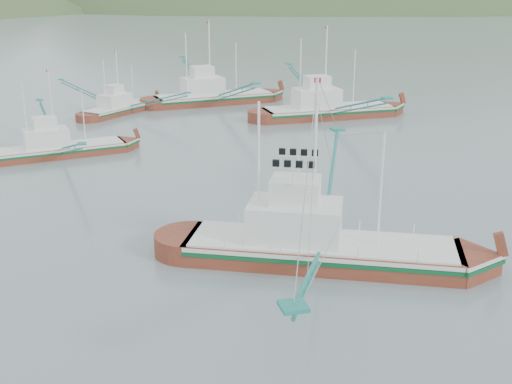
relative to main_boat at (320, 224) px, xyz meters
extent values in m
plane|color=slate|center=(-2.68, -1.51, -2.45)|extent=(1200.00, 1200.00, 0.00)
cube|color=maroon|center=(0.12, -0.06, -2.23)|extent=(16.47, 10.67, 2.15)
cube|color=silver|center=(0.12, -0.06, -1.31)|extent=(16.21, 10.62, 0.24)
cube|color=#0B4E26|center=(0.12, -0.06, -1.58)|extent=(16.22, 10.64, 0.24)
cube|color=silver|center=(0.12, -0.06, -1.10)|extent=(15.65, 10.14, 0.13)
cube|color=silver|center=(-1.35, 0.62, 0.03)|extent=(6.33, 5.38, 2.37)
cube|color=silver|center=(-1.35, 0.62, 1.97)|extent=(3.53, 3.32, 1.51)
cylinder|color=white|center=(-0.37, 0.17, 3.69)|extent=(0.17, 0.17, 9.69)
cylinder|color=white|center=(-3.30, 1.52, 2.96)|extent=(0.15, 0.15, 8.24)
cylinder|color=white|center=(3.05, -1.41, 2.24)|extent=(0.13, 0.13, 6.78)
cube|color=maroon|center=(15.84, 39.90, -2.23)|extent=(16.28, 4.83, 2.15)
cube|color=silver|center=(15.84, 39.90, -1.32)|extent=(15.96, 4.91, 0.24)
cube|color=#0B4E26|center=(15.84, 39.90, -1.58)|extent=(15.96, 4.93, 0.24)
cube|color=silver|center=(15.84, 39.90, -1.10)|extent=(15.46, 4.59, 0.13)
cube|color=silver|center=(14.23, 39.85, 0.03)|extent=(5.49, 3.62, 2.37)
cube|color=silver|center=(14.23, 39.85, 1.97)|extent=(2.87, 2.46, 1.51)
cylinder|color=white|center=(15.31, 39.88, 3.69)|extent=(0.17, 0.17, 9.69)
cylinder|color=white|center=(12.08, 39.78, 2.96)|extent=(0.15, 0.15, 8.23)
cylinder|color=white|center=(19.07, 40.01, 2.24)|extent=(0.13, 0.13, 6.78)
cube|color=maroon|center=(-8.48, 49.30, -2.29)|extent=(10.42, 10.32, 1.54)
cube|color=silver|center=(-8.48, 49.30, -1.64)|extent=(10.30, 10.20, 0.17)
cube|color=#0B4E26|center=(-8.48, 49.30, -1.83)|extent=(10.31, 10.21, 0.17)
cube|color=silver|center=(-8.48, 49.30, -1.48)|extent=(9.90, 9.80, 0.09)
cube|color=silver|center=(-9.31, 48.49, -0.67)|extent=(4.48, 4.47, 1.70)
cube|color=silver|center=(-9.31, 48.49, 0.72)|extent=(2.62, 2.62, 1.08)
cylinder|color=white|center=(-8.76, 49.03, 1.95)|extent=(0.12, 0.12, 6.94)
cylinder|color=white|center=(-10.41, 47.41, 1.43)|extent=(0.11, 0.11, 5.90)
cylinder|color=white|center=(-6.83, 50.92, 0.91)|extent=(0.09, 0.09, 4.86)
cube|color=maroon|center=(-15.45, 29.38, -2.28)|extent=(12.55, 5.57, 1.62)
cube|color=silver|center=(-15.45, 29.38, -1.60)|extent=(12.32, 5.59, 0.18)
cube|color=#0B4E26|center=(-15.45, 29.38, -1.80)|extent=(12.32, 5.60, 0.18)
cube|color=silver|center=(-15.45, 29.38, -1.43)|extent=(11.92, 5.29, 0.10)
cube|color=silver|center=(-16.64, 29.14, -0.58)|extent=(4.48, 3.34, 1.78)
cube|color=silver|center=(-16.64, 29.14, 0.87)|extent=(2.42, 2.16, 1.13)
cylinder|color=white|center=(-15.85, 29.30, 2.17)|extent=(0.13, 0.13, 7.29)
cylinder|color=white|center=(-18.23, 28.82, 1.62)|extent=(0.11, 0.11, 6.19)
cylinder|color=white|center=(-13.07, 29.86, 1.08)|extent=(0.10, 0.10, 5.10)
cube|color=maroon|center=(4.14, 52.65, -2.23)|extent=(16.58, 6.48, 2.15)
cube|color=silver|center=(4.14, 52.65, -1.32)|extent=(16.27, 6.52, 0.24)
cube|color=#0B4E26|center=(4.14, 52.65, -1.58)|extent=(16.28, 6.54, 0.24)
cube|color=silver|center=(4.14, 52.65, -1.10)|extent=(15.75, 6.16, 0.13)
cube|color=silver|center=(2.54, 52.42, 0.03)|extent=(5.80, 4.15, 2.37)
cube|color=silver|center=(2.54, 52.42, 1.97)|extent=(3.10, 2.73, 1.51)
cylinder|color=white|center=(3.60, 52.57, 3.69)|extent=(0.17, 0.17, 9.69)
cylinder|color=white|center=(0.41, 52.13, 2.96)|extent=(0.15, 0.15, 8.23)
cylinder|color=white|center=(7.34, 53.09, 2.24)|extent=(0.13, 0.13, 6.78)
ellipsoid|color=#394F28|center=(237.32, 428.49, -2.45)|extent=(684.00, 432.00, 306.00)
ellipsoid|color=slate|center=(27.32, 558.49, -2.45)|extent=(960.00, 400.00, 240.00)
camera|label=1|loc=(-12.53, -32.82, 13.47)|focal=45.00mm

